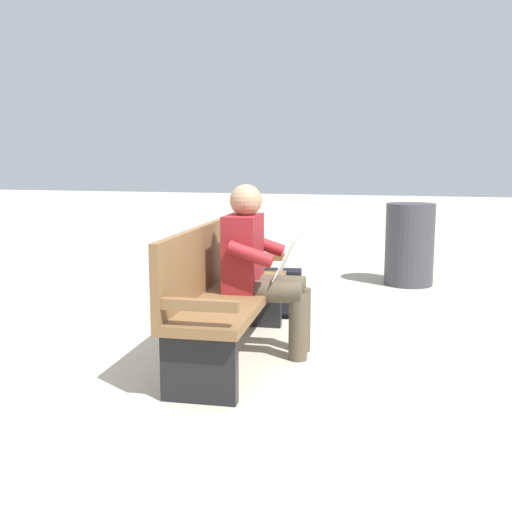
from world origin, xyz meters
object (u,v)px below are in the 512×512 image
(backpack, at_px, (280,293))
(trash_bin, at_px, (409,244))
(bench_near, at_px, (222,291))
(person_seated, at_px, (259,265))

(backpack, distance_m, trash_bin, 1.99)
(bench_near, xyz_separation_m, person_seated, (-0.15, 0.22, 0.17))
(person_seated, height_order, trash_bin, person_seated)
(person_seated, xyz_separation_m, trash_bin, (-2.72, 0.93, -0.19))
(person_seated, height_order, backpack, person_seated)
(bench_near, distance_m, person_seated, 0.32)
(bench_near, bearing_deg, backpack, 169.26)
(person_seated, bearing_deg, backpack, -179.36)
(bench_near, relative_size, person_seated, 1.56)
(bench_near, bearing_deg, person_seated, 118.76)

